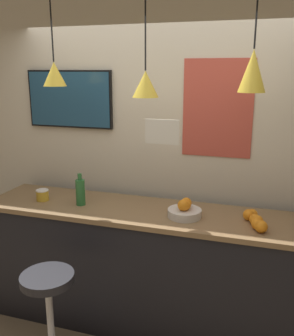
% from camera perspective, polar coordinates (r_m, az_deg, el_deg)
% --- Properties ---
extents(back_wall, '(8.00, 0.06, 2.90)m').
position_cam_1_polar(back_wall, '(3.30, 2.23, 2.74)').
color(back_wall, beige).
rests_on(back_wall, ground_plane).
extents(service_counter, '(2.75, 0.63, 1.04)m').
position_cam_1_polar(service_counter, '(3.24, 0.00, -15.03)').
color(service_counter, black).
rests_on(service_counter, ground_plane).
extents(bar_stool, '(0.42, 0.42, 0.75)m').
position_cam_1_polar(bar_stool, '(2.94, -14.67, -19.55)').
color(bar_stool, '#B7B7BC').
rests_on(bar_stool, ground_plane).
extents(fruit_bowl, '(0.26, 0.26, 0.15)m').
position_cam_1_polar(fruit_bowl, '(2.88, 5.77, -6.43)').
color(fruit_bowl, beige).
rests_on(fruit_bowl, service_counter).
extents(orange_pile, '(0.18, 0.31, 0.09)m').
position_cam_1_polar(orange_pile, '(2.82, 16.24, -7.73)').
color(orange_pile, orange).
rests_on(orange_pile, service_counter).
extents(juice_bottle, '(0.08, 0.08, 0.27)m').
position_cam_1_polar(juice_bottle, '(3.15, -10.12, -3.57)').
color(juice_bottle, '#286B33').
rests_on(juice_bottle, service_counter).
extents(spread_jar, '(0.11, 0.11, 0.09)m').
position_cam_1_polar(spread_jar, '(3.35, -15.64, -3.98)').
color(spread_jar, gold).
rests_on(spread_jar, service_counter).
extents(pendant_lamp_left, '(0.18, 0.18, 0.79)m').
position_cam_1_polar(pendant_lamp_left, '(3.09, -13.93, 13.80)').
color(pendant_lamp_left, black).
extents(pendant_lamp_middle, '(0.19, 0.19, 0.86)m').
position_cam_1_polar(pendant_lamp_middle, '(2.78, -0.24, 12.77)').
color(pendant_lamp_middle, black).
extents(pendant_lamp_right, '(0.18, 0.18, 0.81)m').
position_cam_1_polar(pendant_lamp_right, '(2.65, 15.81, 14.10)').
color(pendant_lamp_right, black).
extents(mounted_tv, '(0.82, 0.04, 0.51)m').
position_cam_1_polar(mounted_tv, '(3.51, -11.71, 10.22)').
color(mounted_tv, black).
extents(hanging_menu_board, '(0.24, 0.01, 0.17)m').
position_cam_1_polar(hanging_menu_board, '(2.57, 2.31, 5.53)').
color(hanging_menu_board, silver).
extents(wall_poster, '(0.56, 0.01, 0.79)m').
position_cam_1_polar(wall_poster, '(3.11, 10.69, 8.85)').
color(wall_poster, '#C64C3D').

